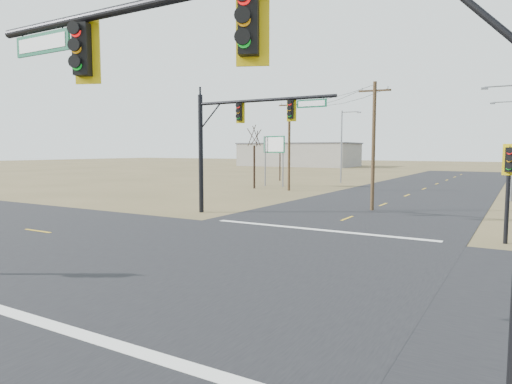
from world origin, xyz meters
TOP-DOWN VIEW (x-y plane):
  - ground at (0.00, 0.00)m, footprint 320.00×320.00m
  - road_ew at (0.00, 0.00)m, footprint 160.00×14.00m
  - road_ns at (0.00, 0.00)m, footprint 14.00×160.00m
  - stop_bar_near at (0.00, -7.50)m, footprint 12.00×0.40m
  - stop_bar_far at (0.00, 7.50)m, footprint 12.00×0.40m
  - mast_arm_near at (5.43, -7.50)m, footprint 10.68×0.59m
  - mast_arm_far at (-6.40, 9.89)m, footprint 9.42×0.55m
  - pedestal_signal_ne at (8.41, 8.45)m, footprint 0.58×0.50m
  - utility_pole_near at (0.21, 16.40)m, footprint 2.10×0.42m
  - utility_pole_far at (-11.43, 27.18)m, footprint 2.23×0.33m
  - highway_sign at (-15.19, 30.97)m, footprint 2.96×0.67m
  - streetlight_a at (7.93, 27.55)m, footprint 2.61×0.36m
  - streetlight_b at (7.53, 46.25)m, footprint 2.73×0.33m
  - streetlight_c at (-10.39, 39.88)m, footprint 2.47×0.26m
  - bare_tree_a at (-15.70, 27.53)m, footprint 3.14×3.14m
  - bare_tree_b at (-19.04, 39.79)m, footprint 2.83×2.83m
  - warehouse_left at (-40.00, 90.00)m, footprint 28.00×14.00m

SIDE VIEW (x-z plane):
  - ground at x=0.00m, z-range 0.00..0.00m
  - road_ew at x=0.00m, z-range 0.00..0.02m
  - road_ns at x=0.00m, z-range 0.00..0.02m
  - stop_bar_near at x=0.00m, z-range 0.03..0.03m
  - stop_bar_far at x=0.00m, z-range 0.03..0.03m
  - warehouse_left at x=-40.00m, z-range 0.00..5.50m
  - pedestal_signal_ne at x=8.41m, z-range 1.01..5.39m
  - highway_sign at x=-15.19m, z-range 1.20..6.82m
  - utility_pole_near at x=0.21m, z-range 0.20..8.79m
  - bare_tree_b at x=-19.04m, z-range 1.75..7.57m
  - utility_pole_far at x=-11.43m, z-range 0.19..9.30m
  - streetlight_c at x=-10.39m, z-range 0.54..9.40m
  - streetlight_a at x=7.93m, z-range 0.57..9.89m
  - mast_arm_near at x=5.43m, z-range 1.67..9.05m
  - mast_arm_far at x=-6.40m, z-range 1.66..9.30m
  - streetlight_b at x=7.53m, z-range 0.60..10.37m
  - bare_tree_a at x=-15.70m, z-range 2.07..9.20m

